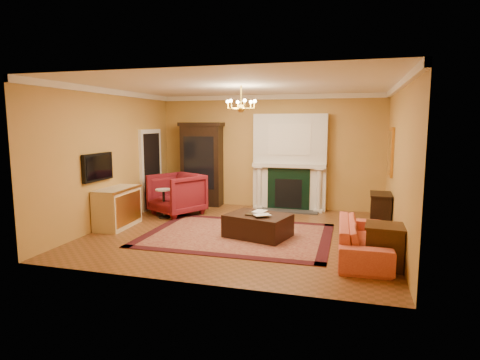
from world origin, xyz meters
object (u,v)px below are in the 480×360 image
at_px(wingback_armchair, 177,192).
at_px(console_table, 380,213).
at_px(china_cabinet, 202,166).
at_px(leather_ottoman, 258,225).
at_px(commode, 118,207).
at_px(coral_sofa, 364,233).
at_px(end_table, 385,247).
at_px(pedestal_table, 164,201).

distance_m(wingback_armchair, console_table, 4.79).
xyz_separation_m(china_cabinet, leather_ottoman, (2.23, -2.70, -0.85)).
bearing_deg(console_table, commode, -166.09).
relative_size(wingback_armchair, coral_sofa, 0.54).
relative_size(end_table, console_table, 0.83).
xyz_separation_m(commode, leather_ottoman, (3.14, 0.06, -0.20)).
bearing_deg(end_table, console_table, 88.45).
bearing_deg(coral_sofa, wingback_armchair, 63.06).
relative_size(china_cabinet, commode, 1.87).
bearing_deg(china_cabinet, console_table, -21.31).
relative_size(china_cabinet, leather_ottoman, 1.83).
bearing_deg(console_table, china_cabinet, 162.80).
height_order(china_cabinet, pedestal_table, china_cabinet).
bearing_deg(pedestal_table, china_cabinet, 79.58).
xyz_separation_m(commode, end_table, (5.45, -1.02, -0.11)).
xyz_separation_m(coral_sofa, leather_ottoman, (-2.00, 0.66, -0.17)).
bearing_deg(pedestal_table, end_table, -22.99).
bearing_deg(coral_sofa, end_table, -145.40).
xyz_separation_m(end_table, console_table, (0.06, 2.21, 0.07)).
distance_m(china_cabinet, coral_sofa, 5.44).
distance_m(wingback_armchair, pedestal_table, 0.49).
bearing_deg(console_table, wingback_armchair, 178.25).
relative_size(china_cabinet, end_table, 3.37).
distance_m(china_cabinet, pedestal_table, 1.89).
bearing_deg(wingback_armchair, pedestal_table, -77.61).
height_order(wingback_armchair, pedestal_table, wingback_armchair).
distance_m(pedestal_table, console_table, 4.92).
relative_size(pedestal_table, leather_ottoman, 0.59).
xyz_separation_m(commode, console_table, (5.51, 1.19, -0.05)).
xyz_separation_m(coral_sofa, console_table, (0.37, 1.79, -0.02)).
xyz_separation_m(china_cabinet, commode, (-0.91, -2.77, -0.66)).
bearing_deg(pedestal_table, commode, -119.92).
relative_size(pedestal_table, coral_sofa, 0.34).
xyz_separation_m(china_cabinet, end_table, (4.54, -3.79, -0.77)).
relative_size(coral_sofa, console_table, 2.66).
bearing_deg(end_table, wingback_armchair, 152.04).
bearing_deg(commode, coral_sofa, -9.50).
bearing_deg(end_table, pedestal_table, 157.01).
bearing_deg(end_table, coral_sofa, 126.28).
height_order(china_cabinet, coral_sofa, china_cabinet).
height_order(end_table, leather_ottoman, end_table).
relative_size(wingback_armchair, console_table, 1.45).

